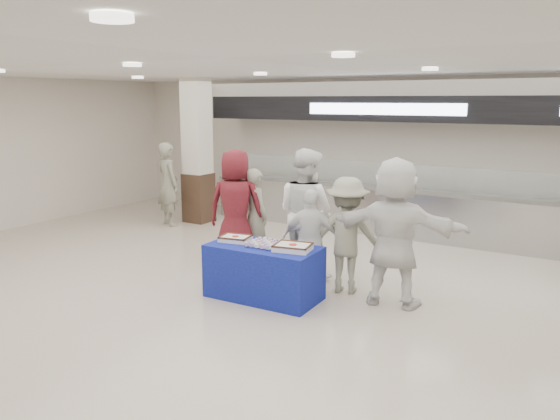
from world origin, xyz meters
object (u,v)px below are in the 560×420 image
Objects in this scene: display_table at (264,272)px; sheet_cake_left at (235,238)px; chef_short at (311,240)px; soldier_b at (347,235)px; soldier_bg at (168,184)px; cupcake_tray at (264,244)px; chef_tall at (306,213)px; civilian_white at (395,232)px; soldier_a at (255,215)px; civilian_maroon at (236,207)px; sheet_cake_right at (293,247)px.

sheet_cake_left reaches higher than display_table.
chef_short is 0.51m from soldier_b.
cupcake_tray is at bearing 169.61° from soldier_bg.
soldier_bg reaches higher than sheet_cake_left.
cupcake_tray is 0.76m from chef_short.
soldier_b is at bearing 171.86° from chef_tall.
civilian_white reaches higher than chef_tall.
civilian_white is (1.62, 0.70, 0.22)m from cupcake_tray.
chef_tall reaches higher than sheet_cake_left.
chef_tall is at bearing -168.50° from soldier_a.
soldier_a reaches higher than sheet_cake_left.
civilian_white reaches higher than civilian_maroon.
soldier_a is (0.22, 0.24, -0.17)m from civilian_maroon.
chef_short is (0.40, -0.55, -0.26)m from chef_tall.
soldier_bg is at bearing 145.56° from display_table.
soldier_bg reaches higher than cupcake_tray.
display_table is 1.04× the size of chef_short.
civilian_maroon is 1.06× the size of soldier_bg.
sheet_cake_left is at bearing 80.57° from chef_tall.
sheet_cake_left is at bearing 19.98° from chef_short.
civilian_maroon is (-1.77, 1.14, 0.17)m from sheet_cake_right.
civilian_maroon is 1.16× the size of soldier_b.
civilian_white is at bearing 23.46° from cupcake_tray.
civilian_white reaches higher than soldier_bg.
soldier_a is at bearing 179.70° from soldier_bg.
chef_tall is at bearing -177.60° from soldier_bg.
civilian_maroon is at bearing 147.13° from sheet_cake_right.
chef_tall is 1.69m from civilian_white.
soldier_bg reaches higher than sheet_cake_right.
soldier_a is (-1.09, 1.40, 0.02)m from cupcake_tray.
sheet_cake_left is 1.59m from soldier_b.
chef_tall is at bearing 67.16° from sheet_cake_left.
display_table is at bearing -156.11° from cupcake_tray.
chef_tall reaches higher than soldier_a.
soldier_a is 3.44m from soldier_bg.
display_table is 1.83m from soldier_a.
sheet_cake_left is at bearing 136.13° from soldier_a.
sheet_cake_right is at bearing 160.87° from soldier_a.
civilian_maroon is at bearing -31.97° from chef_short.
chef_short is at bearing 139.48° from chef_tall.
chef_short is at bearing 9.19° from soldier_b.
cupcake_tray is at bearing 29.35° from soldier_b.
sheet_cake_right is 5.44m from soldier_bg.
soldier_b is (0.86, -0.34, -0.17)m from chef_tall.
display_table is 0.80× the size of civilian_maroon.
cupcake_tray is at bearing 103.19° from chef_tall.
soldier_b is (2.18, -0.31, -0.13)m from civilian_maroon.
display_table is 0.62m from sheet_cake_right.
chef_tall is 0.72m from chef_short.
soldier_b is 0.91× the size of soldier_bg.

